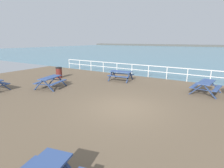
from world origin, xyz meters
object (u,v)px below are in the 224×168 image
picnic_table_near_left (121,73)px  picnic_table_far_left (206,85)px  litter_bin (59,72)px  picnic_table_near_right (50,80)px

picnic_table_near_left → picnic_table_far_left: size_ratio=0.99×
litter_bin → picnic_table_near_right: bearing=-51.2°
picnic_table_near_right → litter_bin: litter_bin is taller
litter_bin → picnic_table_near_left: bearing=21.2°
picnic_table_near_right → picnic_table_far_left: size_ratio=1.08×
picnic_table_near_right → litter_bin: 3.43m
picnic_table_near_right → picnic_table_far_left: bearing=-81.2°
picnic_table_far_left → picnic_table_near_right: bearing=121.5°
picnic_table_near_left → litter_bin: (-5.15, -2.00, -0.10)m
picnic_table_near_right → picnic_table_near_left: bearing=-48.1°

